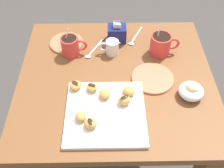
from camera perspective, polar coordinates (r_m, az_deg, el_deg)
ground_plane at (r=1.80m, az=0.58°, el=-14.98°), size 8.00×8.00×0.00m
dining_table at (r=1.30m, az=0.77°, el=-3.11°), size 0.86×0.80×0.75m
pastry_plate_square at (r=1.05m, az=-1.40°, el=-6.16°), size 0.31×0.31×0.02m
coffee_mug_red_left at (r=1.27m, az=-8.79°, el=8.06°), size 0.12×0.08×0.14m
coffee_mug_red_right at (r=1.28m, az=10.34°, el=8.34°), size 0.14×0.10×0.15m
cream_pitcher_white at (r=1.27m, az=-0.04°, el=7.91°), size 0.10×0.06×0.07m
sugar_caddy at (r=1.34m, az=1.03°, el=10.69°), size 0.09×0.07×0.11m
ice_cream_bowl at (r=1.13m, az=16.49°, el=-1.34°), size 0.10×0.10×0.08m
saucer_coral_left at (r=1.18m, az=8.60°, el=1.24°), size 0.18×0.18×0.01m
saucer_coral_right at (r=1.36m, az=-9.62°, el=8.59°), size 0.16×0.16×0.01m
loose_spoon_near_saucer at (r=1.30m, az=-4.04°, el=7.06°), size 0.09×0.14×0.01m
loose_spoon_by_plate at (r=1.38m, az=4.81°, el=9.66°), size 0.08×0.15×0.01m
beignet_0 at (r=1.02m, az=-6.66°, el=-6.87°), size 0.05×0.06×0.03m
beignet_1 at (r=1.09m, az=3.63°, el=-1.50°), size 0.07×0.07×0.03m
beignet_2 at (r=1.05m, az=2.63°, el=-3.48°), size 0.06×0.06×0.04m
chocolate_drizzle_2 at (r=1.04m, az=2.67°, el=-2.79°), size 0.04×0.03×0.00m
beignet_3 at (r=1.10m, az=-4.27°, el=-0.76°), size 0.06×0.06×0.03m
chocolate_drizzle_3 at (r=1.09m, az=-4.32°, el=-0.20°), size 0.04×0.03×0.00m
beignet_4 at (r=1.08m, az=-1.52°, el=-2.09°), size 0.04×0.05×0.03m
beignet_5 at (r=0.99m, az=-4.59°, el=-8.44°), size 0.05×0.05×0.03m
chocolate_drizzle_5 at (r=0.98m, az=-4.66°, el=-7.84°), size 0.03×0.03×0.00m
beignet_6 at (r=1.12m, az=-7.71°, el=-0.35°), size 0.07×0.07×0.03m
chocolate_drizzle_6 at (r=1.10m, az=-7.80°, el=0.24°), size 0.04×0.03×0.00m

